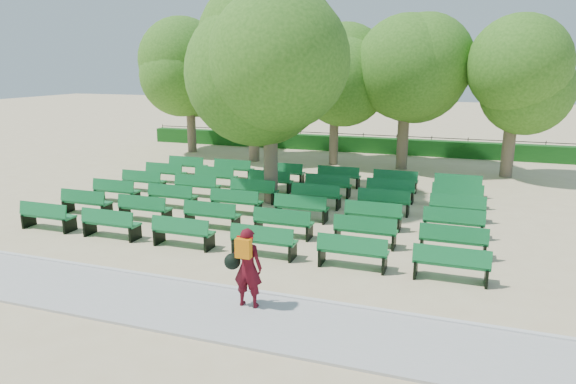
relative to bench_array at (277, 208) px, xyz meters
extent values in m
plane|color=#C9B385|center=(-0.58, -0.44, -0.09)|extent=(120.00, 120.00, 0.00)
cube|color=#B0AFAB|center=(-0.58, -7.84, -0.06)|extent=(30.00, 2.20, 0.06)
cube|color=silver|center=(-0.58, -6.69, -0.04)|extent=(30.00, 0.12, 0.10)
cube|color=#134C15|center=(-0.58, 13.56, 0.36)|extent=(26.00, 0.70, 0.90)
cube|color=#137135|center=(0.00, 0.01, 0.36)|extent=(1.83, 0.55, 0.06)
cube|color=#137135|center=(0.00, -0.20, 0.61)|extent=(1.81, 0.19, 0.42)
cylinder|color=brown|center=(-0.61, 1.04, 1.72)|extent=(0.53, 0.53, 3.64)
ellipsoid|color=#3C731E|center=(-0.61, 1.04, 5.01)|extent=(5.33, 5.33, 4.79)
imported|color=#4D0B14|center=(2.08, -7.38, 0.85)|extent=(0.65, 0.44, 1.76)
cube|color=orange|center=(2.08, -7.57, 1.35)|extent=(0.33, 0.16, 0.41)
sphere|color=black|center=(1.75, -7.43, 0.96)|extent=(0.35, 0.35, 0.35)
camera|label=1|loc=(6.21, -16.71, 5.04)|focal=32.00mm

